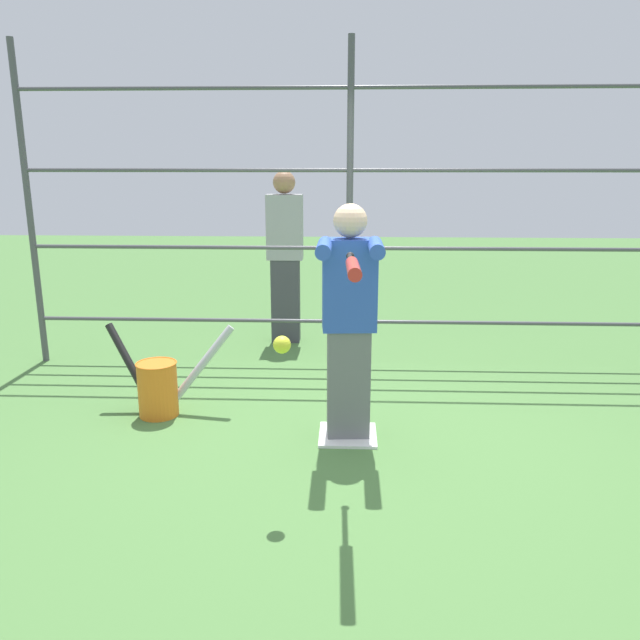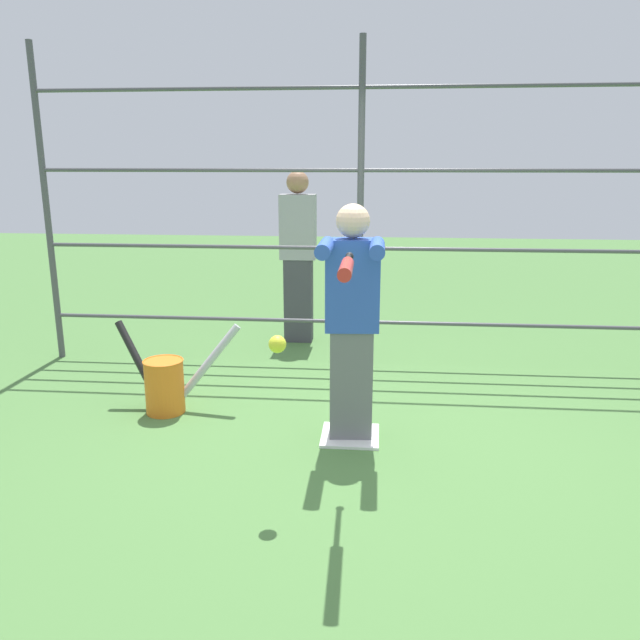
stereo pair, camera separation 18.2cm
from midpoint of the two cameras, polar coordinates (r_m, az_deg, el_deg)
The scene contains 8 objects.
ground_plane at distance 4.46m, azimuth 3.96°, elevation -10.63°, with size 24.00×24.00×0.00m, color #4C7A3D.
home_plate at distance 4.45m, azimuth 3.97°, elevation -10.51°, with size 0.40×0.40×0.02m.
fence_backstop at distance 5.66m, azimuth 4.64°, elevation 10.00°, with size 5.92×0.06×2.91m.
batter at distance 4.15m, azimuth 4.16°, elevation 0.28°, with size 0.41×0.56×1.62m.
baseball_bat_swinging at distance 3.11m, azimuth 4.13°, elevation 4.87°, with size 0.08×0.91×0.10m.
softball_in_flight at distance 3.33m, azimuth -2.36°, elevation -2.23°, with size 0.10×0.10×0.10m.
bat_bucket at distance 4.91m, azimuth -12.90°, elevation -5.65°, with size 1.04×0.42×0.67m.
bystander_behind_fence at distance 6.54m, azimuth -1.21°, elevation 5.98°, with size 0.37×0.23×1.79m.
Camera 2 is at (-0.16, 4.04, 1.87)m, focal length 35.00 mm.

